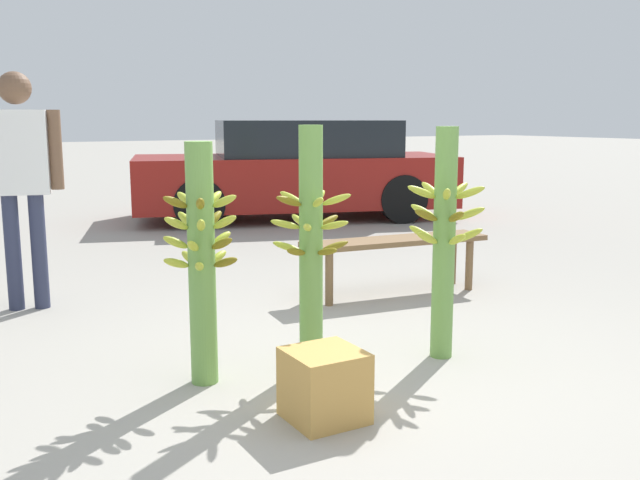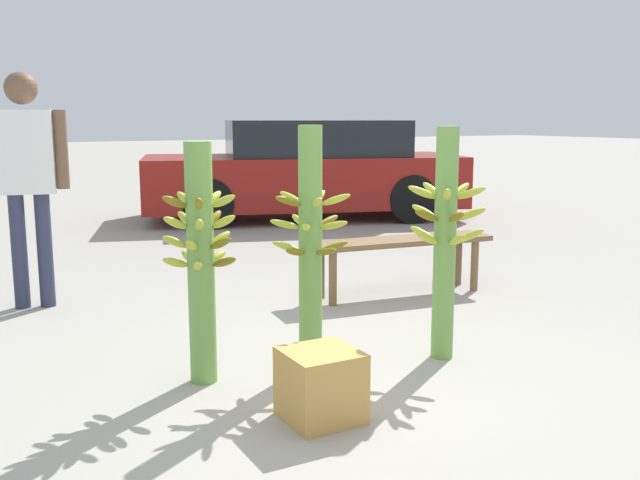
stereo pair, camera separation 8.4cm
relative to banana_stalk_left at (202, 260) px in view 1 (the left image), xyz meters
name	(u,v)px [view 1 (the left image)]	position (x,y,z in m)	size (l,w,h in m)	color
ground_plane	(354,383)	(0.67, -0.41, -0.66)	(80.00, 80.00, 0.00)	#9E998E
banana_stalk_left	(202,260)	(0.00, 0.00, 0.00)	(0.40, 0.39, 1.26)	#6B9E47
banana_stalk_center	(311,247)	(0.57, -0.12, 0.03)	(0.44, 0.44, 1.33)	#6B9E47
banana_stalk_right	(444,239)	(1.34, -0.30, 0.04)	(0.46, 0.46, 1.32)	#6B9E47
vendor_person	(20,168)	(-0.58, 2.02, 0.37)	(0.58, 0.26, 1.69)	#2D334C
market_bench	(395,247)	(1.98, 1.05, -0.28)	(1.53, 0.49, 0.44)	brown
parked_car	(296,171)	(3.36, 5.27, 0.00)	(4.58, 2.92, 1.34)	maroon
produce_crate	(324,385)	(0.31, -0.72, -0.49)	(0.33, 0.33, 0.33)	#C69347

